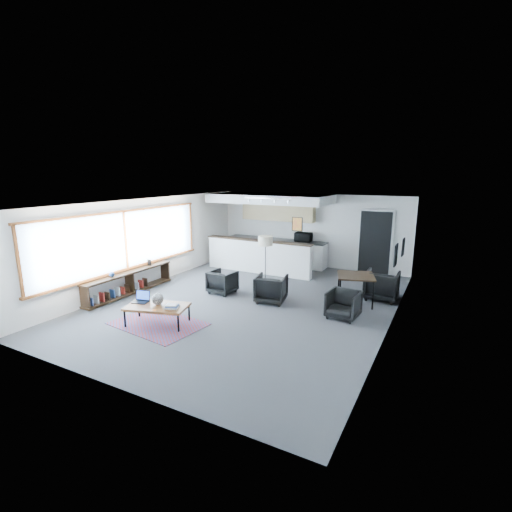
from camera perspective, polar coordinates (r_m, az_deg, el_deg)
The scene contains 21 objects.
room at distance 9.49m, azimuth -0.92°, elevation 0.35°, with size 7.02×9.02×2.62m.
window at distance 10.90m, azimuth -19.48°, elevation 2.07°, with size 0.10×5.95×1.66m.
console at distance 10.94m, azimuth -19.03°, elevation -3.95°, with size 0.35×3.00×0.80m.
kitchenette at distance 13.26m, azimuth 2.31°, elevation 4.23°, with size 4.20×1.96×2.60m.
doorway at distance 12.92m, azimuth 17.84°, elevation 2.04°, with size 1.10×0.12×2.15m.
track_light at distance 11.52m, azimuth 1.82°, elevation 8.71°, with size 1.60×0.07×0.15m.
wall_art_lower at distance 8.76m, azimuth 20.71°, elevation 0.14°, with size 0.03×0.38×0.48m.
wall_art_upper at distance 10.03m, azimuth 21.70°, elevation 1.29°, with size 0.03×0.34×0.44m.
kilim_rug at distance 8.76m, azimuth -14.81°, elevation -10.04°, with size 2.14×1.59×0.01m.
coffee_table at distance 8.62m, azimuth -14.96°, elevation -7.57°, with size 1.50×1.09×0.44m.
laptop at distance 8.93m, azimuth -17.16°, elevation -6.26°, with size 0.41×0.36×0.25m.
ceramic_pot at distance 8.62m, azimuth -14.89°, elevation -6.39°, with size 0.27×0.27×0.27m.
book_stack at distance 8.36m, azimuth -12.80°, elevation -7.55°, with size 0.35×0.32×0.09m.
coaster at distance 8.33m, azimuth -15.44°, elevation -8.04°, with size 0.12×0.12×0.01m.
armchair_left at distance 10.51m, azimuth -5.18°, elevation -3.81°, with size 0.68×0.64×0.70m, color black.
armchair_right at distance 9.75m, azimuth 2.35°, elevation -4.83°, with size 0.76×0.72×0.79m, color black.
floor_lamp at distance 10.95m, azimuth 1.46°, elevation 2.07°, with size 0.53×0.53×1.51m.
dining_table at distance 9.88m, azimuth 15.09°, elevation -3.21°, with size 1.14×1.14×0.76m.
dining_chair_near at distance 8.95m, azimuth 13.28°, elevation -7.40°, with size 0.59×0.56×0.61m, color black.
dining_chair_far at distance 10.50m, azimuth 18.75°, elevation -4.40°, with size 0.70×0.66×0.73m, color black.
microwave at distance 13.29m, azimuth 7.29°, elevation 3.05°, with size 0.58×0.32×0.39m, color black.
Camera 1 is at (4.49, -8.11, 3.33)m, focal length 26.00 mm.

